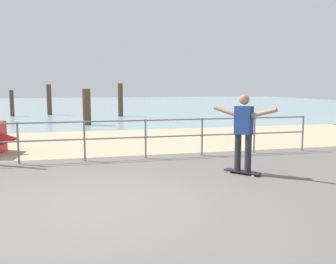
% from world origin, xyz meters
% --- Properties ---
extents(ground_plane, '(24.00, 10.00, 0.04)m').
position_xyz_m(ground_plane, '(0.00, -1.00, 0.00)').
color(ground_plane, '#605B56').
rests_on(ground_plane, ground).
extents(beach_strip, '(24.00, 6.00, 0.04)m').
position_xyz_m(beach_strip, '(0.00, 7.00, 0.00)').
color(beach_strip, tan).
rests_on(beach_strip, ground).
extents(sea_surface, '(72.00, 50.00, 0.04)m').
position_xyz_m(sea_surface, '(0.00, 35.00, 0.00)').
color(sea_surface, '#849EA3').
rests_on(sea_surface, ground).
extents(railing_fence, '(14.16, 0.05, 1.05)m').
position_xyz_m(railing_fence, '(-1.06, 3.60, 0.70)').
color(railing_fence, slate).
rests_on(railing_fence, ground).
extents(skateboard, '(0.66, 0.75, 0.08)m').
position_xyz_m(skateboard, '(2.99, 1.35, 0.07)').
color(skateboard, black).
rests_on(skateboard, ground).
extents(skateboarder, '(0.97, 1.18, 1.65)m').
position_xyz_m(skateboarder, '(2.99, 1.35, 1.02)').
color(skateboarder, '#26262B').
rests_on(skateboarder, skateboard).
extents(groyne_post_0, '(0.25, 0.25, 1.69)m').
position_xyz_m(groyne_post_0, '(-4.45, 19.35, 0.85)').
color(groyne_post_0, '#513826').
rests_on(groyne_post_0, ground).
extents(groyne_post_1, '(0.32, 0.32, 2.07)m').
position_xyz_m(groyne_post_1, '(-2.20, 19.95, 1.03)').
color(groyne_post_1, '#513826').
rests_on(groyne_post_1, ground).
extents(groyne_post_2, '(0.40, 0.40, 1.80)m').
position_xyz_m(groyne_post_2, '(0.05, 12.68, 0.90)').
color(groyne_post_2, '#513826').
rests_on(groyne_post_2, ground).
extents(groyne_post_3, '(0.32, 0.32, 2.11)m').
position_xyz_m(groyne_post_3, '(2.29, 17.57, 1.06)').
color(groyne_post_3, '#513826').
rests_on(groyne_post_3, ground).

